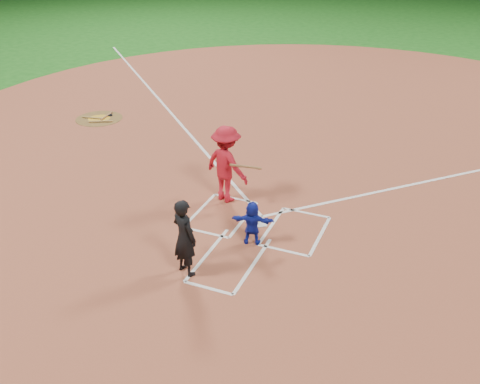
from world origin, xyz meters
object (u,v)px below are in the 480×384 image
at_px(home_plate, 257,222).
at_px(catcher, 252,223).
at_px(batter_at_plate, 226,164).
at_px(umpire, 184,237).
at_px(on_deck_circle, 99,119).

distance_m(home_plate, catcher, 1.05).
relative_size(catcher, batter_at_plate, 0.52).
distance_m(catcher, umpire, 1.84).
height_order(home_plate, on_deck_circle, home_plate).
bearing_deg(umpire, home_plate, -81.66).
xyz_separation_m(home_plate, on_deck_circle, (-8.03, 4.62, -0.00)).
relative_size(catcher, umpire, 0.61).
distance_m(catcher, batter_at_plate, 2.24).
height_order(home_plate, catcher, catcher).
height_order(catcher, batter_at_plate, batter_at_plate).
xyz_separation_m(catcher, batter_at_plate, (-1.38, 1.68, 0.50)).
bearing_deg(catcher, on_deck_circle, -47.02).
relative_size(on_deck_circle, umpire, 0.98).
xyz_separation_m(on_deck_circle, umpire, (7.35, -7.09, 0.87)).
bearing_deg(catcher, umpire, 47.68).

